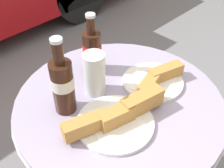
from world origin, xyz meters
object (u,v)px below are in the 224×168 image
at_px(drinking_glass, 95,75).
at_px(cola_bottle_left, 63,84).
at_px(lunch_plate_near, 155,80).
at_px(bistro_table, 119,134).
at_px(cola_bottle_right, 92,50).
at_px(lunch_plate_far, 117,117).

bearing_deg(drinking_glass, cola_bottle_left, 177.57).
height_order(cola_bottle_left, lunch_plate_near, cola_bottle_left).
bearing_deg(bistro_table, cola_bottle_left, 146.86).
bearing_deg(drinking_glass, lunch_plate_near, -35.22).
bearing_deg(lunch_plate_near, cola_bottle_right, 113.81).
bearing_deg(cola_bottle_left, bistro_table, -33.14).
height_order(cola_bottle_left, lunch_plate_far, cola_bottle_left).
bearing_deg(lunch_plate_far, lunch_plate_near, 7.92).
bearing_deg(lunch_plate_near, bistro_table, 168.15).
distance_m(cola_bottle_left, cola_bottle_right, 0.22).
xyz_separation_m(cola_bottle_right, lunch_plate_far, (-0.13, -0.25, -0.06)).
distance_m(bistro_table, cola_bottle_left, 0.33).
bearing_deg(cola_bottle_left, lunch_plate_far, -66.42).
bearing_deg(cola_bottle_left, drinking_glass, -2.43).
relative_size(bistro_table, lunch_plate_far, 2.21).
bearing_deg(cola_bottle_right, lunch_plate_near, -66.19).
height_order(drinking_glass, lunch_plate_near, drinking_glass).
bearing_deg(cola_bottle_right, bistro_table, -105.79).
xyz_separation_m(lunch_plate_near, lunch_plate_far, (-0.23, -0.03, 0.01)).
xyz_separation_m(bistro_table, cola_bottle_left, (-0.15, 0.10, 0.28)).
relative_size(cola_bottle_right, lunch_plate_near, 1.04).
distance_m(cola_bottle_right, lunch_plate_near, 0.25).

